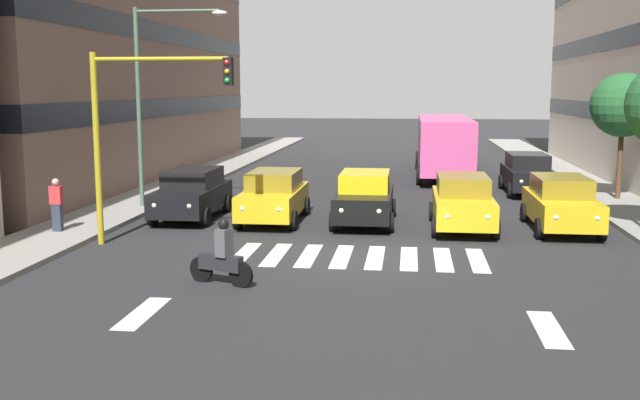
{
  "coord_description": "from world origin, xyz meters",
  "views": [
    {
      "loc": [
        -1.32,
        19.21,
        4.51
      ],
      "look_at": [
        1.42,
        -3.0,
        1.07
      ],
      "focal_mm": 41.09,
      "sensor_mm": 36.0,
      "label": 1
    }
  ],
  "objects_px": {
    "car_3": "(274,196)",
    "car_row2_0": "(528,173)",
    "motorcycle_with_rider": "(222,257)",
    "street_lamp_right": "(153,85)",
    "car_0": "(561,203)",
    "street_tree_1": "(623,105)",
    "traffic_light_gantry": "(135,117)",
    "bus_behind_traffic": "(444,140)",
    "car_1": "(463,202)",
    "pedestrian_waiting": "(57,204)",
    "car_4": "(192,193)",
    "car_2": "(365,197)"
  },
  "relations": [
    {
      "from": "car_0",
      "to": "car_row2_0",
      "type": "relative_size",
      "value": 1.0
    },
    {
      "from": "car_1",
      "to": "car_4",
      "type": "xyz_separation_m",
      "value": [
        9.2,
        -0.85,
        0.0
      ]
    },
    {
      "from": "car_0",
      "to": "street_tree_1",
      "type": "bearing_deg",
      "value": -118.59
    },
    {
      "from": "car_3",
      "to": "street_tree_1",
      "type": "height_order",
      "value": "street_tree_1"
    },
    {
      "from": "bus_behind_traffic",
      "to": "pedestrian_waiting",
      "type": "distance_m",
      "value": 21.09
    },
    {
      "from": "street_lamp_right",
      "to": "traffic_light_gantry",
      "type": "bearing_deg",
      "value": 104.64
    },
    {
      "from": "car_row2_0",
      "to": "motorcycle_with_rider",
      "type": "relative_size",
      "value": 2.72
    },
    {
      "from": "car_0",
      "to": "car_1",
      "type": "bearing_deg",
      "value": 3.08
    },
    {
      "from": "car_4",
      "to": "street_lamp_right",
      "type": "height_order",
      "value": "street_lamp_right"
    },
    {
      "from": "car_3",
      "to": "car_row2_0",
      "type": "relative_size",
      "value": 1.0
    },
    {
      "from": "car_1",
      "to": "car_4",
      "type": "height_order",
      "value": "same"
    },
    {
      "from": "car_3",
      "to": "street_lamp_right",
      "type": "relative_size",
      "value": 0.61
    },
    {
      "from": "bus_behind_traffic",
      "to": "traffic_light_gantry",
      "type": "relative_size",
      "value": 1.91
    },
    {
      "from": "pedestrian_waiting",
      "to": "car_4",
      "type": "bearing_deg",
      "value": -132.66
    },
    {
      "from": "car_1",
      "to": "pedestrian_waiting",
      "type": "height_order",
      "value": "pedestrian_waiting"
    },
    {
      "from": "motorcycle_with_rider",
      "to": "pedestrian_waiting",
      "type": "xyz_separation_m",
      "value": [
        6.44,
        -4.88,
        0.35
      ]
    },
    {
      "from": "bus_behind_traffic",
      "to": "motorcycle_with_rider",
      "type": "relative_size",
      "value": 6.43
    },
    {
      "from": "car_0",
      "to": "car_1",
      "type": "xyz_separation_m",
      "value": [
        3.1,
        0.17,
        0.0
      ]
    },
    {
      "from": "car_4",
      "to": "street_lamp_right",
      "type": "xyz_separation_m",
      "value": [
        1.81,
        -1.54,
        3.74
      ]
    },
    {
      "from": "motorcycle_with_rider",
      "to": "traffic_light_gantry",
      "type": "height_order",
      "value": "traffic_light_gantry"
    },
    {
      "from": "car_1",
      "to": "car_row2_0",
      "type": "relative_size",
      "value": 1.0
    },
    {
      "from": "car_3",
      "to": "car_row2_0",
      "type": "distance_m",
      "value": 12.4
    },
    {
      "from": "bus_behind_traffic",
      "to": "street_tree_1",
      "type": "xyz_separation_m",
      "value": [
        -6.54,
        7.92,
        1.97
      ]
    },
    {
      "from": "bus_behind_traffic",
      "to": "traffic_light_gantry",
      "type": "bearing_deg",
      "value": 62.34
    },
    {
      "from": "car_row2_0",
      "to": "street_tree_1",
      "type": "xyz_separation_m",
      "value": [
        -3.22,
        1.98,
        2.94
      ]
    },
    {
      "from": "car_row2_0",
      "to": "car_0",
      "type": "bearing_deg",
      "value": 88.48
    },
    {
      "from": "car_4",
      "to": "street_tree_1",
      "type": "distance_m",
      "value": 16.97
    },
    {
      "from": "car_1",
      "to": "pedestrian_waiting",
      "type": "xyz_separation_m",
      "value": [
        12.41,
        2.63,
        0.11
      ]
    },
    {
      "from": "motorcycle_with_rider",
      "to": "street_tree_1",
      "type": "relative_size",
      "value": 0.33
    },
    {
      "from": "car_2",
      "to": "motorcycle_with_rider",
      "type": "xyz_separation_m",
      "value": [
        2.78,
        8.13,
        -0.24
      ]
    },
    {
      "from": "traffic_light_gantry",
      "to": "pedestrian_waiting",
      "type": "distance_m",
      "value": 4.12
    },
    {
      "from": "car_3",
      "to": "traffic_light_gantry",
      "type": "bearing_deg",
      "value": 52.88
    },
    {
      "from": "car_row2_0",
      "to": "pedestrian_waiting",
      "type": "distance_m",
      "value": 19.24
    },
    {
      "from": "car_4",
      "to": "car_3",
      "type": "bearing_deg",
      "value": 174.86
    },
    {
      "from": "car_0",
      "to": "street_lamp_right",
      "type": "bearing_deg",
      "value": -8.96
    },
    {
      "from": "car_0",
      "to": "traffic_light_gantry",
      "type": "height_order",
      "value": "traffic_light_gantry"
    },
    {
      "from": "car_2",
      "to": "pedestrian_waiting",
      "type": "xyz_separation_m",
      "value": [
        9.22,
        3.25,
        0.11
      ]
    },
    {
      "from": "motorcycle_with_rider",
      "to": "street_lamp_right",
      "type": "xyz_separation_m",
      "value": [
        5.04,
        -9.91,
        3.98
      ]
    },
    {
      "from": "car_0",
      "to": "motorcycle_with_rider",
      "type": "distance_m",
      "value": 11.88
    },
    {
      "from": "motorcycle_with_rider",
      "to": "car_2",
      "type": "bearing_deg",
      "value": -108.91
    },
    {
      "from": "car_4",
      "to": "car_0",
      "type": "bearing_deg",
      "value": 176.82
    },
    {
      "from": "car_3",
      "to": "street_tree_1",
      "type": "relative_size",
      "value": 0.9
    },
    {
      "from": "motorcycle_with_rider",
      "to": "traffic_light_gantry",
      "type": "distance_m",
      "value": 6.04
    },
    {
      "from": "car_row2_0",
      "to": "pedestrian_waiting",
      "type": "bearing_deg",
      "value": 35.2
    },
    {
      "from": "car_1",
      "to": "car_3",
      "type": "height_order",
      "value": "same"
    },
    {
      "from": "car_0",
      "to": "street_lamp_right",
      "type": "xyz_separation_m",
      "value": [
        14.11,
        -2.22,
        3.74
      ]
    },
    {
      "from": "bus_behind_traffic",
      "to": "car_row2_0",
      "type": "bearing_deg",
      "value": 119.19
    },
    {
      "from": "car_0",
      "to": "bus_behind_traffic",
      "type": "relative_size",
      "value": 0.42
    },
    {
      "from": "car_row2_0",
      "to": "traffic_light_gantry",
      "type": "xyz_separation_m",
      "value": [
        12.76,
        12.07,
        2.8
      ]
    },
    {
      "from": "bus_behind_traffic",
      "to": "motorcycle_with_rider",
      "type": "height_order",
      "value": "bus_behind_traffic"
    }
  ]
}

